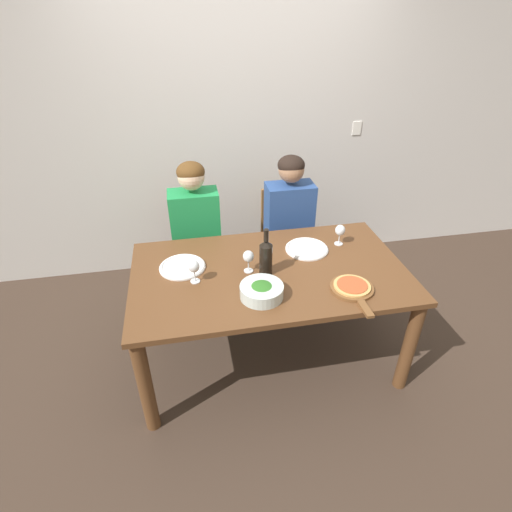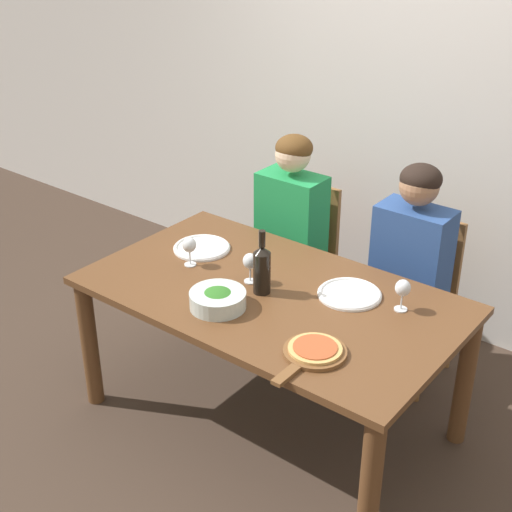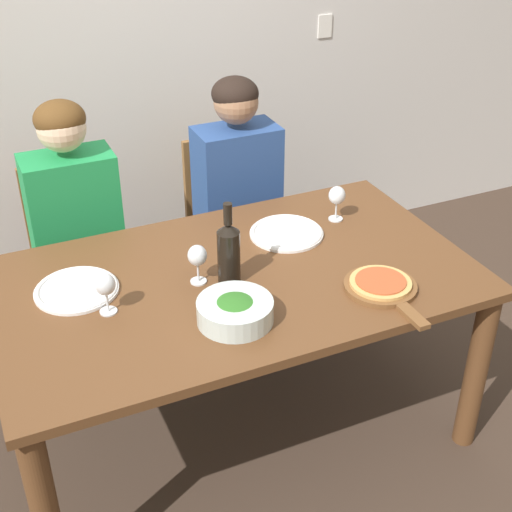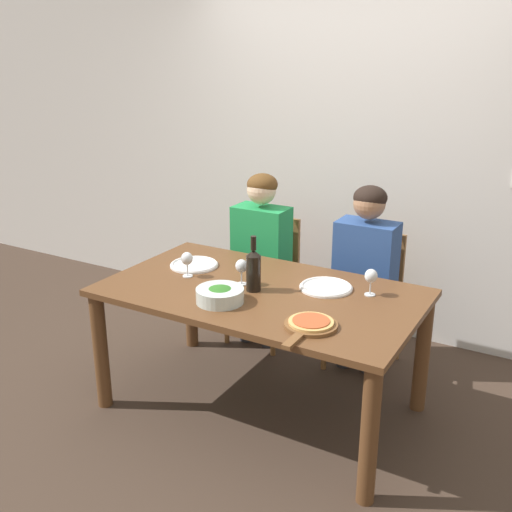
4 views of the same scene
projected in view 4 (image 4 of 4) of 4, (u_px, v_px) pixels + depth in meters
ground_plane at (261, 406)px, 3.58m from camera, size 40.00×40.00×0.00m
back_wall at (356, 149)px, 4.28m from camera, size 10.00×0.06×2.70m
dining_table at (261, 308)px, 3.38m from camera, size 1.76×1.02×0.75m
chair_left at (267, 273)px, 4.33m from camera, size 0.42×0.42×0.89m
chair_right at (368, 293)px, 3.97m from camera, size 0.42×0.42×0.89m
person_woman at (260, 244)px, 4.16m from camera, size 0.47×0.51×1.23m
person_man at (365, 262)px, 3.80m from camera, size 0.47×0.51×1.23m
wine_bottle at (253, 269)px, 3.29m from camera, size 0.08×0.08×0.32m
broccoli_bowl at (220, 295)px, 3.17m from camera, size 0.26×0.26×0.08m
dinner_plate_left at (194, 265)px, 3.70m from camera, size 0.30×0.30×0.02m
dinner_plate_right at (326, 287)px, 3.35m from camera, size 0.30×0.30×0.02m
pizza_on_board at (310, 325)px, 2.88m from camera, size 0.26×0.40×0.04m
wine_glass_left at (187, 260)px, 3.50m from camera, size 0.07×0.07×0.15m
wine_glass_right at (371, 277)px, 3.23m from camera, size 0.07×0.07×0.15m
wine_glass_centre at (242, 267)px, 3.38m from camera, size 0.07×0.07×0.15m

